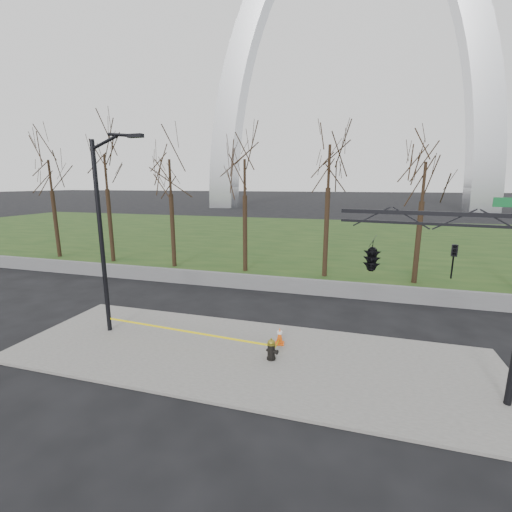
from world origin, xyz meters
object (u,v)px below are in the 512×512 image
(traffic_cone, at_px, (280,336))
(traffic_signal_mast, at_px, (399,257))
(street_light, at_px, (104,225))
(fire_hydrant, at_px, (272,350))

(traffic_cone, bearing_deg, traffic_signal_mast, -20.16)
(traffic_cone, xyz_separation_m, traffic_signal_mast, (3.92, -1.44, 3.70))
(street_light, relative_size, traffic_signal_mast, 1.37)
(fire_hydrant, height_order, traffic_cone, fire_hydrant)
(traffic_cone, relative_size, street_light, 0.08)
(fire_hydrant, relative_size, street_light, 0.10)
(traffic_cone, xyz_separation_m, street_light, (-7.14, -0.76, 4.25))
(traffic_cone, bearing_deg, fire_hydrant, -91.16)
(traffic_cone, bearing_deg, street_light, -173.96)
(fire_hydrant, distance_m, traffic_cone, 1.27)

